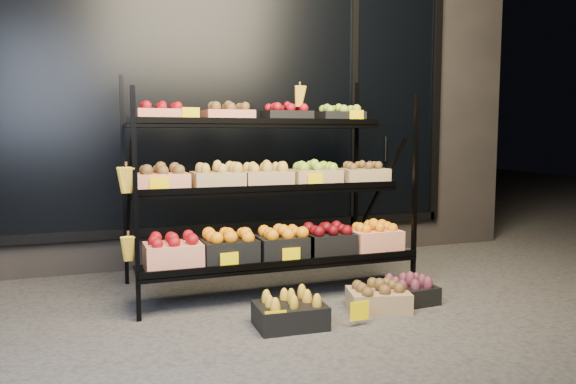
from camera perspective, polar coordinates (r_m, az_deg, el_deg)
name	(u,v)px	position (r m, az deg, el deg)	size (l,w,h in m)	color
ground	(297,312)	(3.89, 0.94, -12.08)	(24.00, 24.00, 0.00)	#514F4C
building	(211,83)	(6.20, -7.87, 10.92)	(6.00, 2.08, 3.50)	#2D2826
display_rack	(268,188)	(4.28, -2.02, 0.36)	(2.18, 1.02, 1.71)	black
tag_floor_a	(276,327)	(3.42, -1.25, -13.59)	(0.13, 0.01, 0.12)	#FCD500
tag_floor_b	(359,317)	(3.63, 7.27, -12.47)	(0.13, 0.01, 0.12)	#FCD500
floor_crate_midleft	(290,311)	(3.58, 0.22, -12.03)	(0.44, 0.34, 0.21)	black
floor_crate_midright	(378,296)	(3.95, 9.16, -10.43)	(0.47, 0.39, 0.20)	tan
floor_crate_right	(409,291)	(4.13, 12.15, -9.82)	(0.39, 0.30, 0.19)	black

